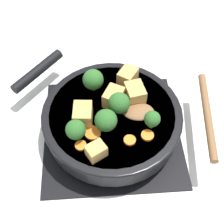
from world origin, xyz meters
The scene contains 18 objects.
ground_plane centered at (0.00, 0.00, 0.00)m, with size 2.40×2.40×0.00m, color silver.
front_burner_grate centered at (0.00, 0.00, 0.01)m, with size 0.31×0.31×0.03m.
skillet_pan centered at (0.00, 0.00, 0.06)m, with size 0.38×0.36×0.05m.
wooden_spoon centered at (-0.13, 0.02, 0.09)m, with size 0.20×0.22×0.02m.
tofu_cube_center_large centered at (-0.05, -0.03, 0.10)m, with size 0.05×0.04×0.04m, color tan.
tofu_cube_near_handle centered at (0.04, 0.10, 0.09)m, with size 0.04×0.03×0.03m, color tan.
tofu_cube_east_chunk centered at (-0.04, -0.08, 0.09)m, with size 0.04×0.03×0.03m, color tan.
tofu_cube_west_chunk centered at (-0.01, -0.03, 0.10)m, with size 0.04×0.04×0.04m, color tan.
tofu_cube_back_piece centered at (0.06, 0.02, 0.10)m, with size 0.05×0.04×0.04m, color tan.
broccoli_floret_near_spoon centered at (0.04, -0.07, 0.11)m, with size 0.05×0.05×0.05m.
broccoli_floret_center_top centered at (0.07, 0.06, 0.10)m, with size 0.04×0.04×0.05m.
broccoli_floret_east_rim centered at (-0.01, 0.00, 0.11)m, with size 0.05×0.05×0.05m.
broccoli_floret_west_rim centered at (0.02, 0.04, 0.11)m, with size 0.05×0.05×0.05m.
broccoli_floret_north_edge centered at (-0.08, 0.04, 0.10)m, with size 0.03×0.03×0.04m.
carrot_slice_orange_thin centered at (0.04, 0.05, 0.08)m, with size 0.03×0.03×0.01m, color orange.
carrot_slice_near_center centered at (-0.03, 0.07, 0.08)m, with size 0.02×0.02×0.01m, color orange.
carrot_slice_edge_slice centered at (0.07, 0.08, 0.08)m, with size 0.02×0.02×0.01m, color orange.
carrot_slice_under_broccoli centered at (-0.07, 0.07, 0.08)m, with size 0.03×0.03×0.01m, color orange.
Camera 1 is at (0.03, 0.40, 0.61)m, focal length 50.00 mm.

